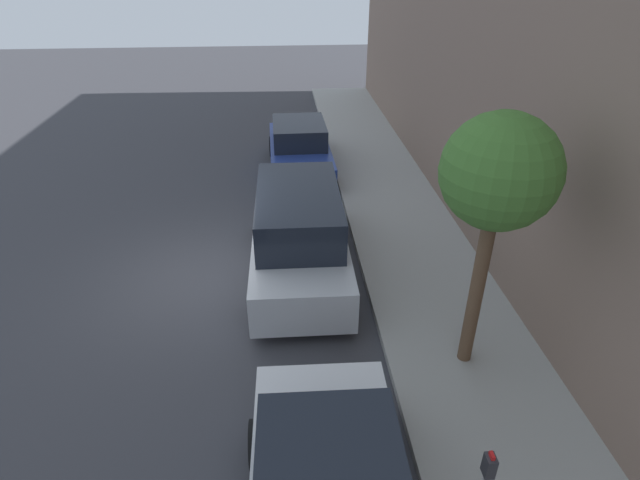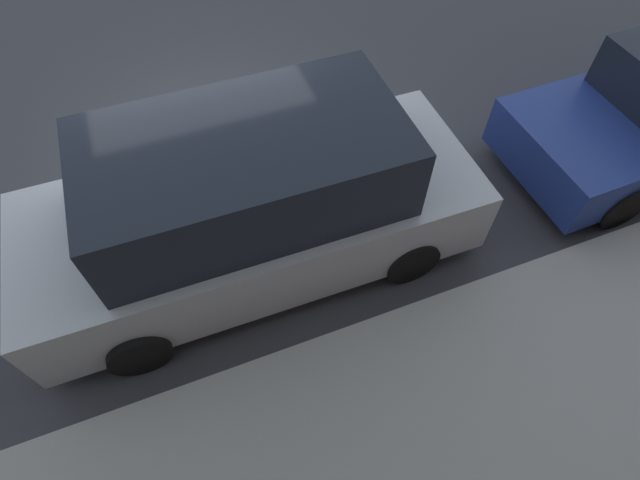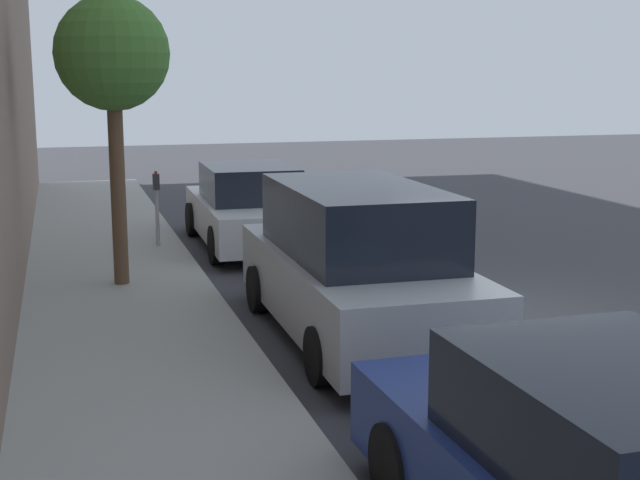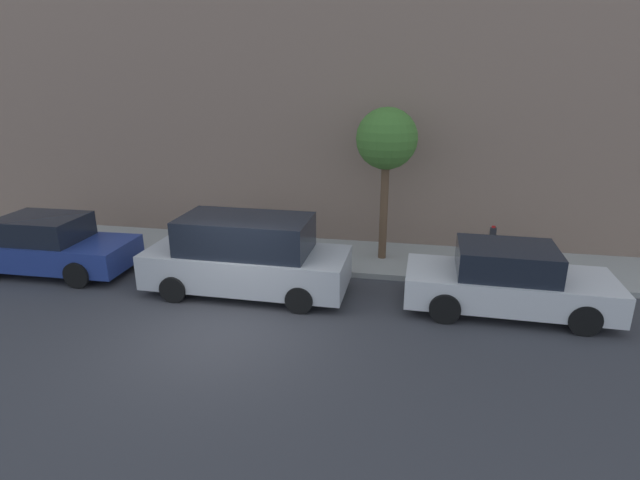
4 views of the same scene
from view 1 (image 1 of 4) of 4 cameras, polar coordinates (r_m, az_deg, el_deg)
name	(u,v)px [view 1 (image 1 of 4)]	position (r m, az deg, el deg)	size (l,w,h in m)	color
ground_plane	(199,278)	(11.02, -13.62, -4.27)	(60.00, 60.00, 0.00)	#38383D
sidewalk	(421,265)	(11.22, 11.51, -2.85)	(2.68, 32.00, 0.15)	#9E9E99
building_facade	(586,6)	(10.48, 28.16, 22.51)	(2.00, 32.00, 10.51)	#846B5B
parked_minivan_second	(299,233)	(10.52, -2.43, 0.79)	(2.02, 4.92, 1.90)	#B7BABF
parked_sedan_third	(300,149)	(15.80, -2.36, 10.36)	(1.92, 4.53, 1.54)	navy
street_tree	(499,176)	(7.22, 19.78, 6.93)	(1.64, 1.64, 4.17)	brown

